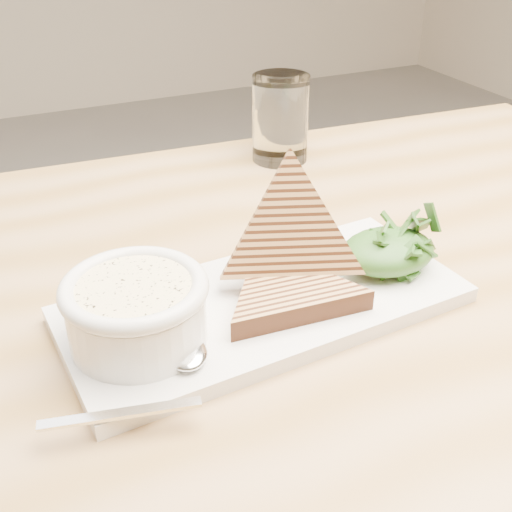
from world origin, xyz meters
name	(u,v)px	position (x,y,z in m)	size (l,w,h in m)	color
table_top	(325,271)	(-0.06, -0.07, 0.74)	(1.10, 0.73, 0.04)	#AA8251
table_leg_br	(448,299)	(0.44, 0.24, 0.36)	(0.06, 0.06, 0.72)	#AA8251
platter	(265,304)	(-0.16, -0.14, 0.77)	(0.38, 0.17, 0.02)	white
soup_bowl	(137,318)	(-0.29, -0.15, 0.80)	(0.12, 0.12, 0.05)	white
soup	(134,290)	(-0.29, -0.15, 0.83)	(0.10, 0.10, 0.01)	beige
bowl_rim	(134,288)	(-0.29, -0.15, 0.83)	(0.12, 0.12, 0.01)	white
sandwich_flat	(287,293)	(-0.15, -0.15, 0.79)	(0.16, 0.16, 0.02)	#B2824C
sandwich_lean	(291,234)	(-0.13, -0.12, 0.83)	(0.16, 0.16, 0.09)	#B2824C
salad_base	(388,251)	(-0.03, -0.14, 0.80)	(0.10, 0.08, 0.04)	#173B14
arugula_pile	(389,244)	(-0.03, -0.14, 0.81)	(0.11, 0.10, 0.05)	#3E6F24
spoon_bowl	(186,352)	(-0.26, -0.19, 0.78)	(0.03, 0.05, 0.01)	silver
spoon_handle	(121,414)	(-0.33, -0.23, 0.78)	(0.12, 0.01, 0.00)	silver
glass_near	(280,119)	(0.02, 0.20, 0.82)	(0.08, 0.08, 0.12)	white
glass_far	(279,115)	(0.03, 0.23, 0.82)	(0.07, 0.07, 0.11)	white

